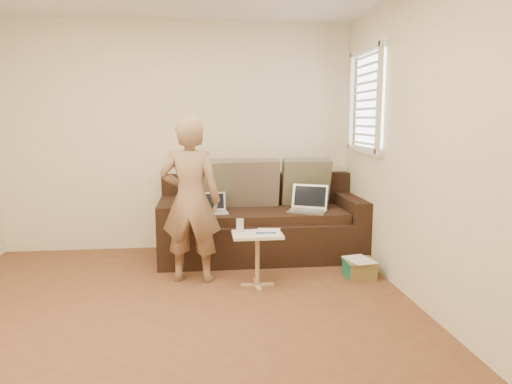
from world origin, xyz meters
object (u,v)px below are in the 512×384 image
Objects in this scene: person at (191,200)px; side_table at (257,260)px; drinking_glass at (240,226)px; striped_box at (359,268)px; sofa at (261,218)px; laptop_white at (213,213)px; laptop_silver at (307,212)px.

person is 0.82m from side_table.
striped_box is at bearing 2.17° from drinking_glass.
person is (-0.75, -0.73, 0.35)m from sofa.
person reaches higher than sofa.
side_table is at bearing 170.87° from person.
side_table is at bearing -71.90° from laptop_white.
sofa is at bearing -171.41° from laptop_silver.
drinking_glass is (-0.30, -0.87, 0.13)m from sofa.
laptop_silver is at bearing -144.57° from person.
sofa reaches higher than laptop_white.
laptop_silver is 0.88m from striped_box.
sofa is 0.97m from side_table.
sofa is at bearing 135.74° from striped_box.
laptop_white is (-1.01, 0.03, 0.00)m from laptop_silver.
side_table is 1.02m from striped_box.
laptop_white is at bearing 106.60° from drinking_glass.
drinking_glass is (0.22, -0.74, 0.03)m from laptop_white.
sofa is at bearing 7.05° from laptop_white.
drinking_glass is at bearing 156.13° from side_table.
person is 0.52m from drinking_glass.
laptop_silver is 1.05m from side_table.
laptop_silver is at bearing 42.23° from drinking_glass.
laptop_silver is 0.26× the size of person.
striped_box is (0.37, -0.67, -0.43)m from laptop_silver.
side_table is at bearing -173.70° from striped_box.
laptop_white is 1.60m from striped_box.
person is (-1.23, -0.57, 0.25)m from laptop_silver.
laptop_white is 1.03× the size of striped_box.
laptop_silver is at bearing -8.19° from laptop_white.
side_table is (0.59, -0.21, -0.52)m from person.
person reaches higher than laptop_silver.
person is at bearing -128.80° from laptop_silver.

